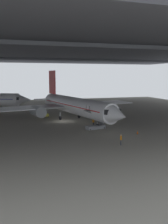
{
  "coord_description": "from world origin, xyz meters",
  "views": [
    {
      "loc": [
        -11.31,
        -54.97,
        10.35
      ],
      "look_at": [
        3.77,
        -4.22,
        2.61
      ],
      "focal_mm": 39.61,
      "sensor_mm": 36.0,
      "label": 1
    }
  ],
  "objects": [
    {
      "name": "boarding_stairs",
      "position": [
        4.4,
        -9.85,
        0.74
      ],
      "size": [
        4.47,
        2.32,
        4.73
      ],
      "color": "slate",
      "rests_on": "ground_plane"
    },
    {
      "name": "hangar_structure",
      "position": [
        -0.07,
        13.75,
        16.89
      ],
      "size": [
        121.0,
        99.0,
        17.52
      ],
      "color": "#4C4F54",
      "rests_on": "ground_plane"
    },
    {
      "name": "ground_plane",
      "position": [
        0.0,
        0.0,
        0.0
      ],
      "size": [
        110.0,
        110.0,
        0.0
      ],
      "primitive_type": "plane",
      "color": "gray"
    },
    {
      "name": "baggage_tug",
      "position": [
        -3.05,
        7.54,
        0.53
      ],
      "size": [
        1.61,
        2.37,
        0.9
      ],
      "color": "yellow",
      "rests_on": "ground_plane"
    },
    {
      "name": "crew_worker_by_stairs",
      "position": [
        4.82,
        -7.49,
        0.99
      ],
      "size": [
        0.49,
        0.37,
        1.73
      ],
      "color": "#232838",
      "rests_on": "ground_plane"
    },
    {
      "name": "airplane_main",
      "position": [
        2.7,
        0.52,
        3.52
      ],
      "size": [
        36.92,
        37.63,
        11.81
      ],
      "color": "white",
      "rests_on": "ground_plane"
    },
    {
      "name": "crew_worker_near_nose",
      "position": [
        4.31,
        -21.92,
        0.96
      ],
      "size": [
        0.35,
        0.51,
        1.68
      ],
      "color": "#232838",
      "rests_on": "ground_plane"
    },
    {
      "name": "traffic_cone_orange",
      "position": [
        10.27,
        -16.16,
        0.29
      ],
      "size": [
        0.36,
        0.36,
        0.6
      ],
      "color": "black",
      "rests_on": "ground_plane"
    }
  ]
}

